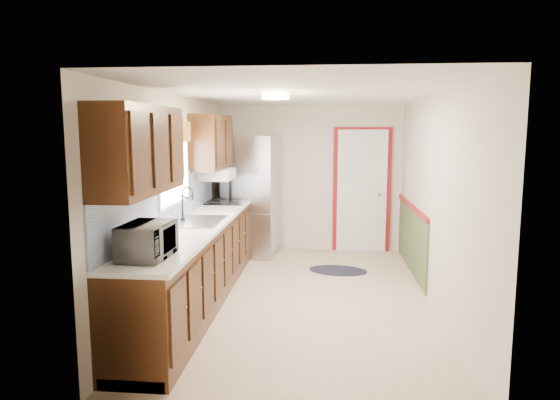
# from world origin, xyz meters

# --- Properties ---
(room_shell) EXTENTS (3.20, 5.20, 2.52)m
(room_shell) POSITION_xyz_m (0.00, 0.00, 1.20)
(room_shell) COLOR #C7A88C
(room_shell) RESTS_ON ground
(kitchen_run) EXTENTS (0.63, 4.00, 2.20)m
(kitchen_run) POSITION_xyz_m (-1.24, -0.29, 0.81)
(kitchen_run) COLOR #351B0C
(kitchen_run) RESTS_ON ground
(back_wall_trim) EXTENTS (1.12, 2.30, 2.08)m
(back_wall_trim) POSITION_xyz_m (0.99, 2.21, 0.89)
(back_wall_trim) COLOR maroon
(back_wall_trim) RESTS_ON ground
(ceiling_fixture) EXTENTS (0.30, 0.30, 0.06)m
(ceiling_fixture) POSITION_xyz_m (-0.30, -0.20, 2.36)
(ceiling_fixture) COLOR #FFD88C
(ceiling_fixture) RESTS_ON room_shell
(microwave) EXTENTS (0.31, 0.54, 0.36)m
(microwave) POSITION_xyz_m (-1.20, -1.83, 1.12)
(microwave) COLOR white
(microwave) RESTS_ON kitchen_run
(refrigerator) EXTENTS (0.88, 0.84, 1.90)m
(refrigerator) POSITION_xyz_m (-0.92, 2.05, 0.95)
(refrigerator) COLOR #B7B7BC
(refrigerator) RESTS_ON ground
(rug) EXTENTS (0.90, 0.66, 0.01)m
(rug) POSITION_xyz_m (0.45, 1.21, 0.01)
(rug) COLOR black
(rug) RESTS_ON ground
(cooktop) EXTENTS (0.54, 0.65, 0.02)m
(cooktop) POSITION_xyz_m (-1.19, 1.40, 0.95)
(cooktop) COLOR black
(cooktop) RESTS_ON kitchen_run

